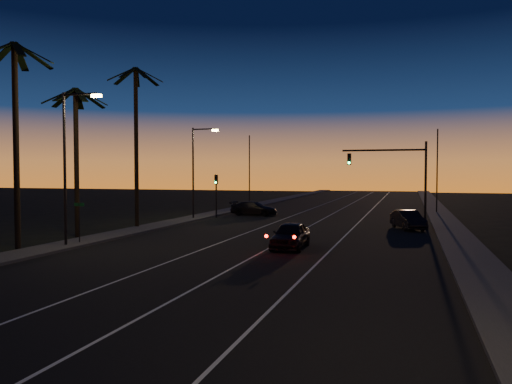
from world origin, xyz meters
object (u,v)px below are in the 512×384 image
(lead_car, at_px, (290,235))
(right_car, at_px, (408,220))
(signal_mast, at_px, (397,168))
(cross_car, at_px, (254,208))

(lead_car, xyz_separation_m, right_car, (6.46, 12.03, -0.04))
(signal_mast, relative_size, cross_car, 1.43)
(signal_mast, bearing_deg, cross_car, 164.72)
(lead_car, distance_m, right_car, 13.66)
(signal_mast, xyz_separation_m, right_car, (0.99, -4.48, -4.05))
(signal_mast, xyz_separation_m, lead_car, (-5.47, -16.51, -4.01))
(right_car, bearing_deg, lead_car, -118.25)
(lead_car, xyz_separation_m, cross_car, (-8.57, 20.34, -0.05))
(right_car, bearing_deg, cross_car, 151.06)
(lead_car, bearing_deg, signal_mast, 71.65)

